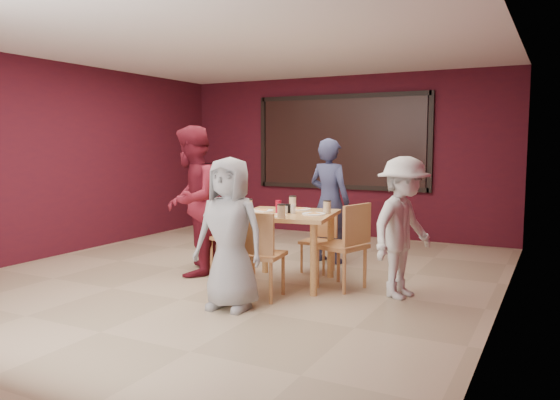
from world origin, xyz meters
The scene contains 11 objects.
floor centered at (0.00, 0.00, 0.00)m, with size 7.00×7.00×0.00m, color tan.
window_blinds centered at (0.00, 3.45, 1.65)m, with size 3.00×0.02×1.50m, color black.
dining_table centered at (0.69, 0.00, 0.72)m, with size 1.22×1.22×0.98m.
chair_front centered at (0.72, -0.74, 0.53)m, with size 0.50×0.50×0.93m.
chair_back centered at (0.78, 0.75, 0.44)m, with size 0.39×0.39×0.78m.
chair_left centered at (-0.18, 0.08, 0.54)m, with size 0.56×0.56×0.95m.
chair_right centered at (1.40, 0.07, 0.55)m, with size 0.58×0.58×0.97m.
diner_front centered at (0.62, -1.13, 0.75)m, with size 0.73×0.48×1.50m, color #979797.
diner_back centered at (0.68, 1.29, 0.85)m, with size 0.62×0.41×1.70m, color #33375A.
diner_left centered at (-0.56, -0.15, 0.92)m, with size 0.90×0.70×1.85m, color maroon.
diner_right centered at (2.03, 0.04, 0.75)m, with size 0.97×0.56×1.50m, color silver.
Camera 1 is at (3.49, -5.59, 1.64)m, focal length 35.00 mm.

